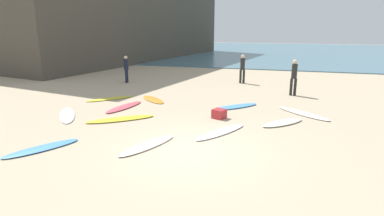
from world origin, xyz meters
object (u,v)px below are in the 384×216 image
(surfboard_7, at_px, (124,107))
(beachgoer_near, at_px, (294,75))
(surfboard_5, at_px, (153,99))
(surfboard_1, at_px, (235,107))
(surfboard_6, at_px, (147,145))
(surfboard_9, at_px, (42,148))
(surfboard_2, at_px, (121,119))
(surfboard_3, at_px, (283,123))
(surfboard_4, at_px, (303,113))
(beach_cooler, at_px, (219,114))
(surfboard_8, at_px, (67,115))
(surfboard_10, at_px, (110,99))
(surfboard_0, at_px, (221,132))
(beachgoer_mid, at_px, (126,68))
(beachgoer_far, at_px, (242,67))

(surfboard_7, relative_size, beachgoer_near, 1.25)
(surfboard_7, bearing_deg, surfboard_5, 79.73)
(surfboard_1, distance_m, beachgoer_near, 4.25)
(surfboard_6, distance_m, surfboard_9, 3.04)
(surfboard_1, distance_m, surfboard_2, 4.97)
(surfboard_2, xyz_separation_m, surfboard_3, (5.93, 1.26, 0.00))
(surfboard_4, xyz_separation_m, surfboard_7, (-7.45, -1.17, 0.00))
(surfboard_6, relative_size, beach_cooler, 4.77)
(surfboard_8, distance_m, beach_cooler, 6.05)
(surfboard_6, xyz_separation_m, surfboard_8, (-4.45, 2.13, -0.00))
(surfboard_2, xyz_separation_m, surfboard_8, (-2.34, -0.06, -0.01))
(surfboard_2, relative_size, beachgoer_near, 1.40)
(surfboard_9, bearing_deg, surfboard_10, -47.02)
(surfboard_0, relative_size, beach_cooler, 5.19)
(surfboard_10, bearing_deg, surfboard_4, -138.12)
(surfboard_5, xyz_separation_m, beachgoer_mid, (-3.52, 4.01, 0.90))
(surfboard_9, bearing_deg, surfboard_7, -60.17)
(surfboard_9, bearing_deg, surfboard_6, -129.62)
(surfboard_7, bearing_deg, surfboard_3, 6.52)
(surfboard_1, xyz_separation_m, surfboard_3, (2.05, -1.85, 0.00))
(surfboard_5, height_order, surfboard_8, surfboard_5)
(surfboard_4, height_order, surfboard_7, surfboard_7)
(surfboard_10, bearing_deg, surfboard_6, 172.58)
(surfboard_5, xyz_separation_m, surfboard_9, (-0.62, -6.66, 0.00))
(beachgoer_mid, bearing_deg, beach_cooler, 38.38)
(surfboard_2, bearing_deg, surfboard_1, 90.23)
(surfboard_7, bearing_deg, beachgoer_near, 43.86)
(surfboard_1, height_order, surfboard_8, surfboard_1)
(surfboard_4, xyz_separation_m, surfboard_10, (-8.92, 0.11, -0.00))
(surfboard_0, height_order, surfboard_2, surfboard_2)
(surfboard_10, bearing_deg, surfboard_1, -136.01)
(surfboard_0, bearing_deg, beachgoer_mid, -16.23)
(surfboard_4, xyz_separation_m, surfboard_6, (-4.59, -5.04, 0.00))
(surfboard_1, height_order, surfboard_7, same)
(surfboard_1, distance_m, beach_cooler, 1.84)
(surfboard_10, height_order, beachgoer_mid, beachgoer_mid)
(surfboard_0, bearing_deg, surfboard_7, 5.80)
(surfboard_4, xyz_separation_m, beachgoer_far, (-3.33, 6.38, 0.95))
(surfboard_3, xyz_separation_m, beach_cooler, (-2.38, 0.05, 0.13))
(surfboard_0, relative_size, surfboard_8, 0.95)
(surfboard_1, distance_m, surfboard_10, 6.10)
(surfboard_4, relative_size, beach_cooler, 5.57)
(surfboard_1, relative_size, surfboard_7, 1.02)
(surfboard_3, bearing_deg, surfboard_4, -72.95)
(surfboard_0, distance_m, beachgoer_mid, 10.90)
(surfboard_7, height_order, surfboard_8, surfboard_7)
(surfboard_5, distance_m, beachgoer_mid, 5.41)
(surfboard_5, height_order, surfboard_10, surfboard_5)
(surfboard_10, height_order, beachgoer_near, beachgoer_near)
(surfboard_3, bearing_deg, beach_cooler, 41.77)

